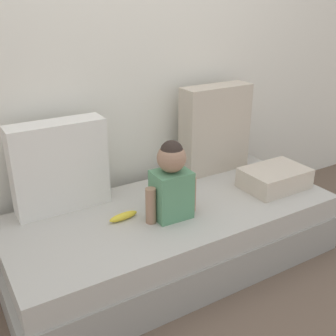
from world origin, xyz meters
TOP-DOWN VIEW (x-y plane):
  - ground_plane at (0.00, 0.00)m, footprint 12.00×12.00m
  - back_wall at (0.00, 0.55)m, footprint 5.14×0.10m
  - couch at (0.00, 0.00)m, footprint 1.94×0.84m
  - throw_pillow_left at (-0.53, 0.32)m, footprint 0.52×0.16m
  - throw_pillow_right at (0.53, 0.32)m, footprint 0.48×0.16m
  - toddler at (-0.06, -0.08)m, footprint 0.31×0.16m
  - banana at (-0.30, 0.02)m, footprint 0.17×0.06m
  - folded_blanket at (0.69, -0.11)m, footprint 0.40×0.28m

SIDE VIEW (x-z plane):
  - ground_plane at x=0.00m, z-range 0.00..0.00m
  - couch at x=0.00m, z-range 0.00..0.37m
  - banana at x=-0.30m, z-range 0.37..0.41m
  - folded_blanket at x=0.69m, z-range 0.37..0.50m
  - toddler at x=-0.06m, z-range 0.37..0.81m
  - throw_pillow_left at x=-0.53m, z-range 0.37..0.88m
  - throw_pillow_right at x=0.53m, z-range 0.37..0.96m
  - back_wall at x=0.00m, z-range 0.00..2.47m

